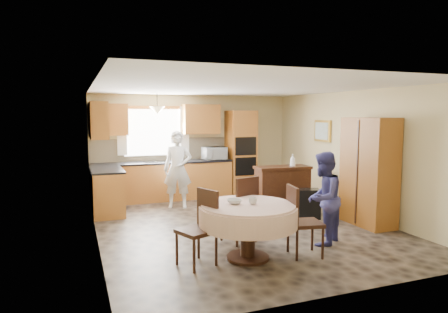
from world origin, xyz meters
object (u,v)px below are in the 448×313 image
at_px(dining_table, 248,216).
at_px(chair_left, 201,224).
at_px(sideboard, 282,188).
at_px(person_dining, 323,198).
at_px(chair_right, 300,217).
at_px(chair_back, 242,206).
at_px(oven_tower, 241,153).
at_px(cupboard, 369,172).
at_px(person_sink, 178,169).

bearing_deg(dining_table, chair_left, 175.90).
bearing_deg(sideboard, person_dining, -101.03).
bearing_deg(sideboard, chair_right, -111.00).
bearing_deg(chair_left, chair_back, 104.23).
height_order(dining_table, chair_right, chair_right).
xyz_separation_m(oven_tower, chair_right, (-0.97, -4.44, -0.50)).
xyz_separation_m(chair_left, chair_back, (0.88, 0.64, 0.03)).
xyz_separation_m(chair_left, person_dining, (2.03, 0.14, 0.17)).
relative_size(sideboard, person_dining, 0.82).
distance_m(oven_tower, sideboard, 1.84).
xyz_separation_m(cupboard, dining_table, (-2.79, -0.84, -0.38)).
bearing_deg(dining_table, person_sink, 92.37).
relative_size(oven_tower, sideboard, 1.77).
distance_m(dining_table, person_sink, 3.43).
relative_size(oven_tower, chair_right, 2.08).
xyz_separation_m(dining_table, chair_left, (-0.67, 0.05, -0.05)).
bearing_deg(person_dining, cupboard, 167.75).
height_order(chair_right, person_dining, person_dining).
bearing_deg(cupboard, chair_right, -154.16).
distance_m(cupboard, chair_back, 2.61).
height_order(cupboard, person_dining, cupboard).
bearing_deg(cupboard, chair_back, -176.60).
bearing_deg(chair_right, chair_back, 43.25).
distance_m(dining_table, chair_right, 0.76).
bearing_deg(dining_table, person_dining, 8.01).
bearing_deg(oven_tower, cupboard, -72.76).
bearing_deg(chair_back, chair_left, 18.95).
relative_size(person_sink, person_dining, 1.15).
relative_size(dining_table, chair_right, 1.35).
height_order(cupboard, chair_right, cupboard).
bearing_deg(chair_back, chair_right, 105.45).
bearing_deg(chair_back, cupboard, 166.40).
distance_m(sideboard, chair_right, 3.00).
bearing_deg(chair_left, oven_tower, 128.92).
height_order(dining_table, chair_back, chair_back).
bearing_deg(chair_back, sideboard, -149.95).
height_order(dining_table, person_dining, person_dining).
xyz_separation_m(oven_tower, chair_back, (-1.51, -3.60, -0.47)).
height_order(chair_left, person_dining, person_dining).
bearing_deg(cupboard, oven_tower, 107.24).
bearing_deg(chair_right, sideboard, -13.49).
xyz_separation_m(dining_table, chair_right, (0.74, -0.15, -0.05)).
bearing_deg(oven_tower, chair_left, -119.37).
distance_m(sideboard, person_sink, 2.31).
relative_size(oven_tower, cupboard, 1.08).
distance_m(oven_tower, chair_left, 4.89).
bearing_deg(cupboard, person_dining, -155.56).
bearing_deg(dining_table, chair_back, 72.94).
xyz_separation_m(chair_back, person_dining, (1.16, -0.49, 0.14)).
bearing_deg(person_dining, chair_back, -59.76).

